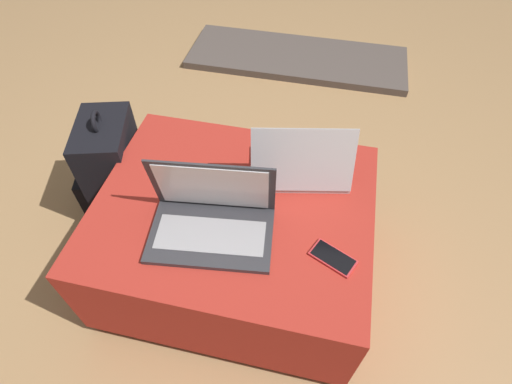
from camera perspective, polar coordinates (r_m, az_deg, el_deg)
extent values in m
plane|color=tan|center=(1.67, -2.64, -10.64)|extent=(14.00, 14.00, 0.00)
cube|color=maroon|center=(1.65, -2.67, -10.21)|extent=(0.89, 0.73, 0.05)
cube|color=#B22D23|center=(1.47, -2.96, -6.17)|extent=(0.92, 0.76, 0.37)
cube|color=#333338|center=(1.25, -6.42, -6.15)|extent=(0.41, 0.28, 0.02)
cube|color=#9E9EA3|center=(1.24, -6.51, -6.13)|extent=(0.35, 0.17, 0.00)
cube|color=#333338|center=(1.21, -6.17, 0.83)|extent=(0.38, 0.10, 0.23)
cube|color=white|center=(1.21, -6.21, 0.63)|extent=(0.34, 0.08, 0.20)
cube|color=silver|center=(1.43, 6.12, 3.44)|extent=(0.37, 0.29, 0.02)
cube|color=#232328|center=(1.43, 6.14, 3.87)|extent=(0.31, 0.18, 0.00)
cube|color=silver|center=(1.30, 6.71, 4.45)|extent=(0.34, 0.14, 0.21)
cube|color=#B23D93|center=(1.30, 6.69, 4.55)|extent=(0.31, 0.12, 0.19)
cube|color=red|center=(1.22, 10.93, -9.22)|extent=(0.15, 0.12, 0.01)
cube|color=black|center=(1.22, 10.97, -9.10)|extent=(0.14, 0.11, 0.00)
cube|color=black|center=(1.78, -19.49, 3.09)|extent=(0.26, 0.33, 0.47)
cube|color=black|center=(1.88, -22.14, 0.96)|extent=(0.13, 0.24, 0.21)
torus|color=black|center=(1.62, -21.84, 9.30)|extent=(0.04, 0.09, 0.09)
cube|color=#564C47|center=(2.77, 5.88, 18.55)|extent=(1.40, 0.50, 0.04)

